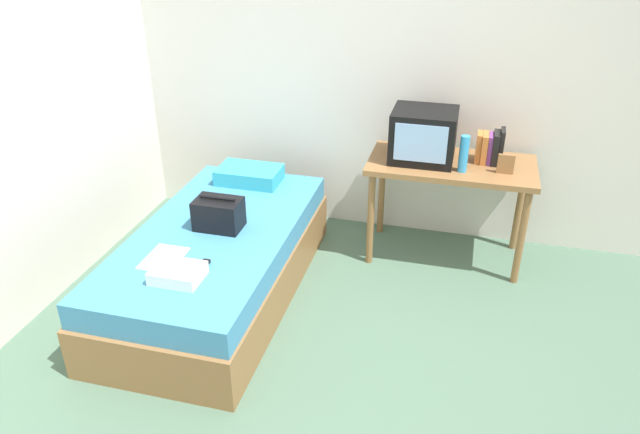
{
  "coord_description": "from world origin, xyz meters",
  "views": [
    {
      "loc": [
        0.63,
        -2.43,
        2.41
      ],
      "look_at": [
        -0.25,
        0.92,
        0.56
      ],
      "focal_mm": 33.87,
      "sensor_mm": 36.0,
      "label": 1
    }
  ],
  "objects_px": {
    "handbag": "(219,214)",
    "picture_frame": "(506,164)",
    "tv": "(423,135)",
    "bed": "(218,262)",
    "remote_dark": "(202,267)",
    "pillow": "(249,175)",
    "book_row": "(490,148)",
    "water_bottle": "(464,154)",
    "magazine": "(164,258)",
    "desk": "(451,175)",
    "folded_towel": "(178,273)"
  },
  "relations": [
    {
      "from": "handbag",
      "to": "folded_towel",
      "type": "relative_size",
      "value": 1.07
    },
    {
      "from": "folded_towel",
      "to": "remote_dark",
      "type": "bearing_deg",
      "value": 56.88
    },
    {
      "from": "bed",
      "to": "magazine",
      "type": "distance_m",
      "value": 0.5
    },
    {
      "from": "book_row",
      "to": "folded_towel",
      "type": "bearing_deg",
      "value": -136.95
    },
    {
      "from": "book_row",
      "to": "remote_dark",
      "type": "bearing_deg",
      "value": -137.95
    },
    {
      "from": "remote_dark",
      "to": "tv",
      "type": "bearing_deg",
      "value": 50.6
    },
    {
      "from": "pillow",
      "to": "handbag",
      "type": "distance_m",
      "value": 0.73
    },
    {
      "from": "desk",
      "to": "book_row",
      "type": "relative_size",
      "value": 4.69
    },
    {
      "from": "book_row",
      "to": "picture_frame",
      "type": "distance_m",
      "value": 0.21
    },
    {
      "from": "water_bottle",
      "to": "handbag",
      "type": "relative_size",
      "value": 0.85
    },
    {
      "from": "picture_frame",
      "to": "remote_dark",
      "type": "height_order",
      "value": "picture_frame"
    },
    {
      "from": "water_bottle",
      "to": "desk",
      "type": "bearing_deg",
      "value": 117.8
    },
    {
      "from": "magazine",
      "to": "bed",
      "type": "bearing_deg",
      "value": 69.56
    },
    {
      "from": "bed",
      "to": "book_row",
      "type": "distance_m",
      "value": 2.03
    },
    {
      "from": "bed",
      "to": "remote_dark",
      "type": "relative_size",
      "value": 12.82
    },
    {
      "from": "bed",
      "to": "tv",
      "type": "distance_m",
      "value": 1.66
    },
    {
      "from": "water_bottle",
      "to": "book_row",
      "type": "height_order",
      "value": "water_bottle"
    },
    {
      "from": "magazine",
      "to": "remote_dark",
      "type": "xyz_separation_m",
      "value": [
        0.27,
        -0.04,
        0.01
      ]
    },
    {
      "from": "folded_towel",
      "to": "desk",
      "type": "bearing_deg",
      "value": 46.36
    },
    {
      "from": "picture_frame",
      "to": "pillow",
      "type": "xyz_separation_m",
      "value": [
        -1.83,
        -0.03,
        -0.27
      ]
    },
    {
      "from": "bed",
      "to": "pillow",
      "type": "relative_size",
      "value": 4.28
    },
    {
      "from": "water_bottle",
      "to": "magazine",
      "type": "xyz_separation_m",
      "value": [
        -1.66,
        -1.16,
        -0.39
      ]
    },
    {
      "from": "bed",
      "to": "tv",
      "type": "height_order",
      "value": "tv"
    },
    {
      "from": "handbag",
      "to": "desk",
      "type": "bearing_deg",
      "value": 31.15
    },
    {
      "from": "bed",
      "to": "tv",
      "type": "bearing_deg",
      "value": 36.26
    },
    {
      "from": "pillow",
      "to": "handbag",
      "type": "xyz_separation_m",
      "value": [
        0.06,
        -0.73,
        0.04
      ]
    },
    {
      "from": "tv",
      "to": "handbag",
      "type": "height_order",
      "value": "tv"
    },
    {
      "from": "bed",
      "to": "water_bottle",
      "type": "distance_m",
      "value": 1.8
    },
    {
      "from": "book_row",
      "to": "pillow",
      "type": "relative_size",
      "value": 0.53
    },
    {
      "from": "bed",
      "to": "folded_towel",
      "type": "xyz_separation_m",
      "value": [
        0.03,
        -0.58,
        0.29
      ]
    },
    {
      "from": "pillow",
      "to": "remote_dark",
      "type": "distance_m",
      "value": 1.22
    },
    {
      "from": "desk",
      "to": "book_row",
      "type": "xyz_separation_m",
      "value": [
        0.25,
        0.07,
        0.21
      ]
    },
    {
      "from": "tv",
      "to": "bed",
      "type": "bearing_deg",
      "value": -143.74
    },
    {
      "from": "handbag",
      "to": "magazine",
      "type": "bearing_deg",
      "value": -111.16
    },
    {
      "from": "pillow",
      "to": "handbag",
      "type": "relative_size",
      "value": 1.56
    },
    {
      "from": "handbag",
      "to": "book_row",
      "type": "bearing_deg",
      "value": 29.1
    },
    {
      "from": "desk",
      "to": "pillow",
      "type": "distance_m",
      "value": 1.49
    },
    {
      "from": "book_row",
      "to": "magazine",
      "type": "bearing_deg",
      "value": -143.25
    },
    {
      "from": "handbag",
      "to": "magazine",
      "type": "relative_size",
      "value": 1.03
    },
    {
      "from": "remote_dark",
      "to": "handbag",
      "type": "bearing_deg",
      "value": 100.99
    },
    {
      "from": "bed",
      "to": "desk",
      "type": "height_order",
      "value": "desk"
    },
    {
      "from": "book_row",
      "to": "handbag",
      "type": "distance_m",
      "value": 1.92
    },
    {
      "from": "handbag",
      "to": "picture_frame",
      "type": "bearing_deg",
      "value": 23.06
    },
    {
      "from": "book_row",
      "to": "picture_frame",
      "type": "height_order",
      "value": "book_row"
    },
    {
      "from": "magazine",
      "to": "picture_frame",
      "type": "bearing_deg",
      "value": 31.67
    },
    {
      "from": "bed",
      "to": "pillow",
      "type": "height_order",
      "value": "pillow"
    },
    {
      "from": "picture_frame",
      "to": "remote_dark",
      "type": "relative_size",
      "value": 0.86
    },
    {
      "from": "desk",
      "to": "book_row",
      "type": "height_order",
      "value": "book_row"
    },
    {
      "from": "tv",
      "to": "folded_towel",
      "type": "bearing_deg",
      "value": -128.89
    },
    {
      "from": "book_row",
      "to": "remote_dark",
      "type": "relative_size",
      "value": 1.59
    }
  ]
}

